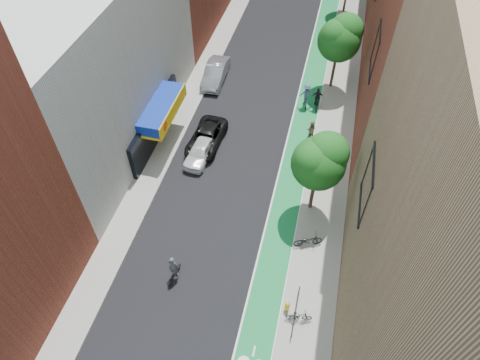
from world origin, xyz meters
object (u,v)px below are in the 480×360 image
Objects in this scene: parked_car_black at (206,138)px; cyclist_lane_far at (306,96)px; cyclist_lead at (174,271)px; cyclist_lane_near at (311,133)px; parked_car_white at (200,151)px; fire_hydrant at (287,306)px; parked_car_silver at (215,73)px; cyclist_lane_mid at (317,101)px.

parked_car_black is 2.27× the size of cyclist_lane_far.
cyclist_lead is 1.08× the size of cyclist_lane_near.
parked_car_black reaches higher than parked_car_white.
cyclist_lane_near is 0.90× the size of cyclist_lane_far.
cyclist_lane_far is 2.73× the size of fire_hydrant.
parked_car_silver is 9.48m from cyclist_lane_mid.
parked_car_silver is at bearing -75.96° from cyclist_lead.
cyclist_lane_mid is at bearing -84.72° from cyclist_lane_near.
cyclist_lead is 0.97× the size of cyclist_lane_far.
parked_car_white is at bearing 36.24° from cyclist_lane_mid.
cyclist_lead is at bearing 61.39° from cyclist_lane_mid.
cyclist_lane_far is at bearing 55.30° from parked_car_white.
parked_car_silver is 2.48× the size of cyclist_lane_near.
parked_car_white is at bearing 36.63° from cyclist_lane_far.
cyclist_lead reaches higher than parked_car_white.
fire_hydrant is at bearing -46.20° from parked_car_white.
cyclist_lane_near is at bearing 19.29° from parked_car_black.
cyclist_lead reaches higher than fire_hydrant.
cyclist_lane_near is 14.28m from fire_hydrant.
cyclist_lane_mid is at bearing -12.56° from parked_car_silver.
parked_car_black is at bearing 30.76° from cyclist_lane_far.
cyclist_lane_mid is 18.38m from fire_hydrant.
parked_car_white is at bearing 31.34° from cyclist_lane_near.
cyclist_lane_mid is at bearing 91.87° from fire_hydrant.
cyclist_lane_mid reaches higher than parked_car_white.
fire_hydrant is at bearing 97.69° from cyclist_lane_near.
parked_car_silver is 11.02m from cyclist_lane_near.
cyclist_lane_mid is at bearing 42.45° from parked_car_black.
fire_hydrant is (8.30, -11.98, -0.11)m from parked_car_black.
parked_car_black is (0.00, 1.49, 0.01)m from parked_car_white.
parked_car_white is 10.10m from cyclist_lead.
cyclist_lane_mid is 0.93× the size of cyclist_lane_far.
cyclist_lead is 18.92m from cyclist_lane_mid.
parked_car_white is at bearing 128.33° from fire_hydrant.
cyclist_lead reaches higher than cyclist_lane_near.
cyclist_lane_near is (6.23, 13.76, 0.10)m from cyclist_lead.
cyclist_lane_far is at bearing -17.15° from cyclist_lane_mid.
cyclist_lead is 1.05× the size of cyclist_lane_mid.
cyclist_lane_far reaches higher than cyclist_lead.
cyclist_lead is at bearing 175.82° from fire_hydrant.
parked_car_silver is 8.52m from cyclist_lane_far.
cyclist_lane_near is at bearing -33.98° from parked_car_silver.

